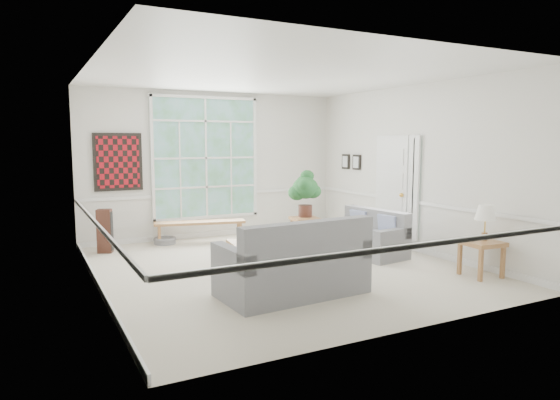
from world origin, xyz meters
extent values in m
cube|color=beige|center=(0.00, 0.00, -0.01)|extent=(5.50, 6.00, 0.01)
cube|color=white|center=(0.00, 0.00, 3.00)|extent=(5.50, 6.00, 0.02)
cube|color=silver|center=(0.00, 3.00, 1.50)|extent=(5.50, 0.02, 3.00)
cube|color=silver|center=(0.00, -3.00, 1.50)|extent=(5.50, 0.02, 3.00)
cube|color=silver|center=(-2.75, 0.00, 1.50)|extent=(0.02, 6.00, 3.00)
cube|color=silver|center=(2.75, 0.00, 1.50)|extent=(0.02, 6.00, 3.00)
cube|color=white|center=(-0.20, 2.96, 1.65)|extent=(2.30, 0.08, 2.40)
cube|color=white|center=(2.71, 0.60, 1.05)|extent=(0.08, 0.90, 2.10)
cube|color=white|center=(2.71, -0.03, 1.15)|extent=(0.08, 0.26, 1.90)
cube|color=#590E12|center=(-1.95, 2.95, 1.60)|extent=(0.90, 0.06, 1.10)
cube|color=black|center=(2.71, 1.75, 1.55)|extent=(0.04, 0.26, 0.32)
cube|color=black|center=(2.71, 2.15, 1.55)|extent=(0.04, 0.26, 0.32)
cube|color=gray|center=(1.73, 0.10, 0.39)|extent=(0.94, 1.55, 0.79)
cube|color=gray|center=(-0.50, -1.32, 0.51)|extent=(1.93, 1.09, 1.02)
cube|color=#9E6B3F|center=(-0.19, 0.09, 0.22)|extent=(1.23, 0.78, 0.43)
imported|color=#A4A4A9|center=(-0.23, 0.16, 0.47)|extent=(0.39, 0.39, 0.08)
cube|color=#9E6B3F|center=(-0.51, 2.48, 0.21)|extent=(1.81, 0.73, 0.41)
cube|color=#9E6B3F|center=(1.30, 1.45, 0.25)|extent=(0.58, 0.58, 0.51)
cube|color=#9E6B3F|center=(2.39, -1.85, 0.27)|extent=(0.56, 0.56, 0.53)
cylinder|color=slate|center=(-1.17, 2.64, 0.07)|extent=(0.51, 0.51, 0.13)
cube|color=#3D1F16|center=(-2.32, 2.36, 0.39)|extent=(0.30, 0.27, 0.79)
ellipsoid|color=black|center=(1.58, 0.60, 0.49)|extent=(0.41, 0.32, 0.17)
camera|label=1|loc=(-3.55, -6.90, 1.99)|focal=32.00mm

